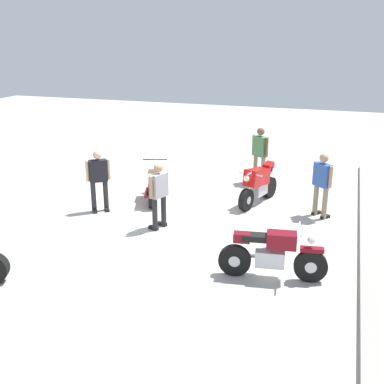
{
  "coord_description": "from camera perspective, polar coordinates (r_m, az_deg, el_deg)",
  "views": [
    {
      "loc": [
        10.28,
        3.96,
        4.56
      ],
      "look_at": [
        -0.47,
        0.39,
        0.75
      ],
      "focal_mm": 44.73,
      "sensor_mm": 36.0,
      "label": 1
    }
  ],
  "objects": [
    {
      "name": "ground_plane",
      "position": [
        11.93,
        -2.5,
        -3.91
      ],
      "size": [
        40.0,
        40.0,
        0.0
      ],
      "primitive_type": "plane",
      "color": "#B7B2A8"
    },
    {
      "name": "curb_edge",
      "position": [
        11.24,
        20.14,
        -6.15
      ],
      "size": [
        14.0,
        0.3,
        0.15
      ],
      "primitive_type": "cube",
      "color": "#9C978F",
      "rests_on": "ground"
    },
    {
      "name": "motorcycle_maroon_cruiser",
      "position": [
        9.36,
        9.52,
        -7.26
      ],
      "size": [
        0.7,
        2.09,
        1.09
      ],
      "rotation": [
        0.0,
        0.0,
        1.71
      ],
      "color": "black",
      "rests_on": "ground"
    },
    {
      "name": "motorcycle_cream_vintage",
      "position": [
        13.57,
        -4.56,
        1.06
      ],
      "size": [
        1.9,
        0.87,
        1.07
      ],
      "rotation": [
        0.0,
        0.0,
        3.46
      ],
      "color": "black",
      "rests_on": "ground"
    },
    {
      "name": "motorcycle_red_sportbike",
      "position": [
        13.29,
        7.88,
        1.05
      ],
      "size": [
        1.93,
        0.86,
        1.14
      ],
      "rotation": [
        0.0,
        0.0,
        6.0
      ],
      "color": "black",
      "rests_on": "ground"
    },
    {
      "name": "person_in_blue_shirt",
      "position": [
        12.54,
        15.24,
        1.23
      ],
      "size": [
        0.54,
        0.56,
        1.68
      ],
      "rotation": [
        0.0,
        0.0,
        2.4
      ],
      "color": "gray",
      "rests_on": "ground"
    },
    {
      "name": "person_in_gray_shirt",
      "position": [
        11.42,
        -3.98,
        -0.01
      ],
      "size": [
        0.63,
        0.43,
        1.64
      ],
      "rotation": [
        0.0,
        0.0,
        4.38
      ],
      "color": "#262628",
      "rests_on": "ground"
    },
    {
      "name": "person_in_black_shirt",
      "position": [
        12.76,
        -11.09,
        1.76
      ],
      "size": [
        0.51,
        0.57,
        1.66
      ],
      "rotation": [
        0.0,
        0.0,
        0.65
      ],
      "color": "#262628",
      "rests_on": "ground"
    },
    {
      "name": "person_in_green_shirt",
      "position": [
        15.03,
        8.09,
        4.81
      ],
      "size": [
        0.52,
        0.6,
        1.77
      ],
      "rotation": [
        0.0,
        0.0,
        5.65
      ],
      "color": "gray",
      "rests_on": "ground"
    }
  ]
}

